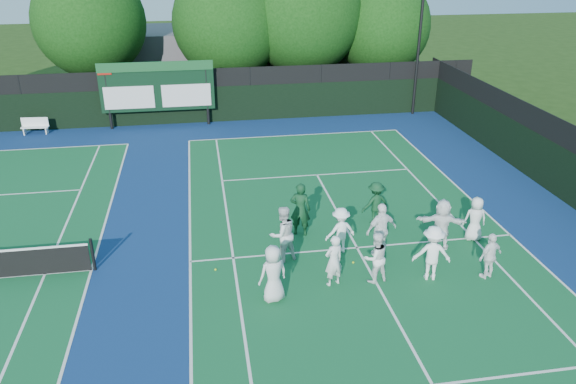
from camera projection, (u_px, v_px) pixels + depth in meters
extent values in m
plane|color=#1D370F|center=(366.00, 264.00, 17.75)|extent=(120.00, 120.00, 0.00)
cube|color=navy|center=(174.00, 263.00, 17.77)|extent=(34.00, 32.00, 0.01)
cube|color=#11552B|center=(357.00, 248.00, 18.65)|extent=(10.97, 23.77, 0.00)
cube|color=silver|center=(295.00, 135.00, 29.34)|extent=(10.97, 0.08, 0.00)
cube|color=silver|center=(190.00, 262.00, 17.84)|extent=(0.08, 23.77, 0.00)
cube|color=silver|center=(510.00, 235.00, 19.46)|extent=(0.08, 23.77, 0.00)
cube|color=silver|center=(233.00, 258.00, 18.04)|extent=(0.08, 23.77, 0.00)
cube|color=silver|center=(473.00, 238.00, 19.25)|extent=(0.08, 23.77, 0.00)
cube|color=silver|center=(317.00, 175.00, 24.40)|extent=(8.23, 0.08, 0.00)
cube|color=silver|center=(357.00, 248.00, 18.65)|extent=(0.08, 12.80, 0.00)
cube|color=silver|center=(12.00, 150.00, 27.28)|extent=(10.97, 0.08, 0.00)
cube|color=silver|center=(91.00, 270.00, 17.39)|extent=(0.08, 23.77, 0.00)
cube|color=silver|center=(45.00, 274.00, 17.19)|extent=(0.08, 23.77, 0.00)
cube|color=black|center=(178.00, 106.00, 30.85)|extent=(34.00, 0.08, 2.00)
cube|color=black|center=(176.00, 79.00, 30.23)|extent=(34.00, 0.05, 1.00)
cylinder|color=black|center=(108.00, 97.00, 29.65)|extent=(0.16, 0.16, 3.50)
cylinder|color=black|center=(207.00, 93.00, 30.42)|extent=(0.16, 0.16, 3.50)
cube|color=black|center=(157.00, 87.00, 29.85)|extent=(6.00, 0.15, 2.60)
cube|color=#154B23|center=(155.00, 66.00, 29.31)|extent=(6.00, 0.05, 0.50)
cube|color=silver|center=(129.00, 98.00, 29.74)|extent=(2.60, 0.04, 1.20)
cube|color=silver|center=(186.00, 95.00, 30.19)|extent=(2.60, 0.04, 1.20)
cube|color=#9F170D|center=(104.00, 70.00, 28.96)|extent=(0.70, 0.04, 0.50)
cube|color=#545358|center=(238.00, 58.00, 38.22)|extent=(18.00, 6.00, 4.00)
cylinder|color=black|center=(421.00, 26.00, 30.92)|extent=(0.16, 0.16, 10.00)
cylinder|color=black|center=(93.00, 255.00, 17.19)|extent=(0.10, 0.10, 1.10)
cube|color=white|center=(35.00, 127.00, 29.38)|extent=(1.40, 0.48, 0.06)
cube|color=white|center=(35.00, 122.00, 29.40)|extent=(1.38, 0.17, 0.46)
cube|color=white|center=(25.00, 131.00, 29.38)|extent=(0.08, 0.32, 0.37)
cube|color=white|center=(47.00, 130.00, 29.54)|extent=(0.08, 0.32, 0.37)
cylinder|color=black|center=(99.00, 87.00, 33.15)|extent=(0.44, 0.44, 2.78)
sphere|color=#0D330B|center=(90.00, 22.00, 31.61)|extent=(6.26, 6.26, 6.26)
sphere|color=#0D330B|center=(103.00, 32.00, 32.23)|extent=(4.38, 4.38, 4.38)
cylinder|color=black|center=(231.00, 85.00, 34.37)|extent=(0.44, 0.44, 2.45)
sphere|color=#0D330B|center=(228.00, 23.00, 32.85)|extent=(6.56, 6.56, 6.56)
sphere|color=#0D330B|center=(239.00, 33.00, 33.48)|extent=(4.59, 4.59, 4.59)
cylinder|color=black|center=(302.00, 80.00, 34.98)|extent=(0.44, 0.44, 2.66)
sphere|color=#0D330B|center=(303.00, 14.00, 33.33)|extent=(7.13, 7.13, 7.13)
sphere|color=#0D330B|center=(311.00, 25.00, 33.98)|extent=(4.99, 4.99, 4.99)
cylinder|color=black|center=(378.00, 80.00, 35.78)|extent=(0.44, 0.44, 2.31)
sphere|color=#0D330B|center=(382.00, 25.00, 34.38)|extent=(5.96, 5.96, 5.96)
sphere|color=#0D330B|center=(389.00, 34.00, 34.98)|extent=(4.17, 4.17, 4.17)
sphere|color=#C9E31A|center=(353.00, 262.00, 17.76)|extent=(0.07, 0.07, 0.07)
sphere|color=#C9E31A|center=(428.00, 273.00, 17.18)|extent=(0.07, 0.07, 0.07)
sphere|color=#C9E31A|center=(216.00, 270.00, 17.37)|extent=(0.07, 0.07, 0.07)
sphere|color=#C9E31A|center=(493.00, 249.00, 18.50)|extent=(0.07, 0.07, 0.07)
imported|color=silver|center=(273.00, 274.00, 15.63)|extent=(0.98, 0.80, 1.73)
imported|color=white|center=(334.00, 261.00, 16.36)|extent=(0.70, 0.57, 1.63)
imported|color=white|center=(375.00, 257.00, 16.55)|extent=(0.90, 0.77, 1.61)
imported|color=white|center=(432.00, 253.00, 16.64)|extent=(1.25, 0.89, 1.75)
imported|color=white|center=(490.00, 256.00, 16.74)|extent=(0.94, 0.65, 1.49)
imported|color=silver|center=(283.00, 234.00, 17.58)|extent=(1.11, 0.99, 1.87)
imported|color=white|center=(340.00, 231.00, 18.10)|extent=(1.13, 0.80, 1.58)
imported|color=white|center=(381.00, 230.00, 17.85)|extent=(1.16, 0.72, 1.85)
imported|color=white|center=(441.00, 224.00, 18.32)|extent=(1.71, 1.00, 1.75)
imported|color=white|center=(475.00, 219.00, 18.88)|extent=(0.83, 0.60, 1.56)
imported|color=#0E361C|center=(300.00, 209.00, 19.13)|extent=(0.82, 0.67, 1.93)
imported|color=#103B1E|center=(375.00, 203.00, 19.96)|extent=(1.14, 0.82, 1.60)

